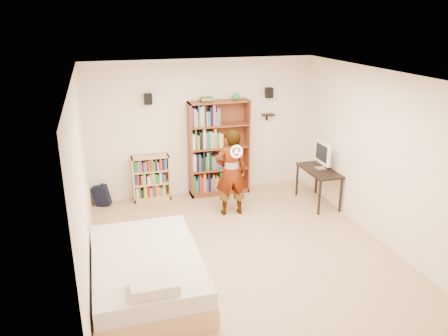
# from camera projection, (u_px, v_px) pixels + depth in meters

# --- Properties ---
(ground) EXTENTS (4.50, 5.00, 0.01)m
(ground) POSITION_uv_depth(u_px,v_px,m) (242.00, 250.00, 6.83)
(ground) COLOR tan
(ground) RESTS_ON ground
(room_shell) EXTENTS (4.52, 5.02, 2.71)m
(room_shell) POSITION_uv_depth(u_px,v_px,m) (243.00, 141.00, 6.24)
(room_shell) COLOR #EFE3CC
(room_shell) RESTS_ON ground
(crown_molding) EXTENTS (4.50, 5.00, 0.06)m
(crown_molding) POSITION_uv_depth(u_px,v_px,m) (244.00, 77.00, 5.94)
(crown_molding) COLOR white
(crown_molding) RESTS_ON room_shell
(speaker_left) EXTENTS (0.14, 0.12, 0.20)m
(speaker_left) POSITION_uv_depth(u_px,v_px,m) (148.00, 99.00, 8.05)
(speaker_left) COLOR black
(speaker_left) RESTS_ON room_shell
(speaker_right) EXTENTS (0.14, 0.12, 0.20)m
(speaker_right) POSITION_uv_depth(u_px,v_px,m) (269.00, 93.00, 8.69)
(speaker_right) COLOR black
(speaker_right) RESTS_ON room_shell
(wall_shelf) EXTENTS (0.25, 0.16, 0.02)m
(wall_shelf) POSITION_uv_depth(u_px,v_px,m) (268.00, 115.00, 8.85)
(wall_shelf) COLOR black
(wall_shelf) RESTS_ON room_shell
(tall_bookshelf) EXTENTS (1.20, 0.35, 1.90)m
(tall_bookshelf) POSITION_uv_depth(u_px,v_px,m) (219.00, 148.00, 8.69)
(tall_bookshelf) COLOR brown
(tall_bookshelf) RESTS_ON ground
(low_bookshelf) EXTENTS (0.72, 0.27, 0.90)m
(low_bookshelf) POSITION_uv_depth(u_px,v_px,m) (151.00, 178.00, 8.53)
(low_bookshelf) COLOR tan
(low_bookshelf) RESTS_ON ground
(computer_desk) EXTENTS (0.51, 1.02, 0.69)m
(computer_desk) POSITION_uv_depth(u_px,v_px,m) (318.00, 186.00, 8.40)
(computer_desk) COLOR black
(computer_desk) RESTS_ON ground
(imac) EXTENTS (0.15, 0.52, 0.52)m
(imac) POSITION_uv_depth(u_px,v_px,m) (321.00, 156.00, 8.25)
(imac) COLOR white
(imac) RESTS_ON computer_desk
(daybed) EXTENTS (1.40, 2.16, 0.64)m
(daybed) POSITION_uv_depth(u_px,v_px,m) (147.00, 267.00, 5.77)
(daybed) COLOR silver
(daybed) RESTS_ON ground
(person) EXTENTS (0.61, 0.43, 1.60)m
(person) POSITION_uv_depth(u_px,v_px,m) (231.00, 172.00, 7.82)
(person) COLOR black
(person) RESTS_ON ground
(wii_wheel) EXTENTS (0.23, 0.09, 0.23)m
(wii_wheel) POSITION_uv_depth(u_px,v_px,m) (236.00, 152.00, 7.39)
(wii_wheel) COLOR white
(wii_wheel) RESTS_ON person
(navy_bag) EXTENTS (0.36, 0.29, 0.42)m
(navy_bag) POSITION_uv_depth(u_px,v_px,m) (102.00, 195.00, 8.34)
(navy_bag) COLOR black
(navy_bag) RESTS_ON ground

